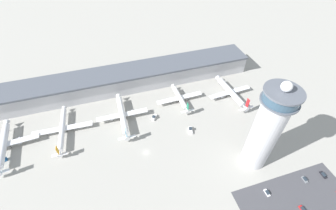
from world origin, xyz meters
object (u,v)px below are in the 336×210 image
object	(u,v)px
service_truck_fuel	(1,161)
car_yellow_taxi	(303,210)
service_truck_catering	(190,130)
car_maroon_suv	(323,175)
airplane_gate_echo	(231,92)
airplane_gate_alpha	(3,145)
service_truck_baggage	(154,117)
airplane_gate_delta	(180,98)
airplane_gate_charlie	(122,115)
car_silver_sedan	(267,193)
control_tower	(266,129)
car_navy_sedan	(305,179)
airplane_gate_bravo	(62,129)

from	to	relation	value
service_truck_fuel	car_yellow_taxi	xyz separation A→B (m)	(159.41, -80.37, -0.43)
service_truck_catering	car_maroon_suv	distance (m)	83.93
airplane_gate_echo	service_truck_catering	world-z (taller)	airplane_gate_echo
airplane_gate_alpha	car_maroon_suv	xyz separation A→B (m)	(184.08, -76.50, -4.07)
service_truck_fuel	service_truck_baggage	xyz separation A→B (m)	(100.67, 7.19, 0.08)
airplane_gate_delta	airplane_gate_echo	world-z (taller)	airplane_gate_echo
airplane_gate_echo	service_truck_baggage	distance (m)	66.23
airplane_gate_charlie	service_truck_catering	world-z (taller)	airplane_gate_charlie
airplane_gate_charlie	car_silver_sedan	xyz separation A→B (m)	(68.20, -79.63, -4.06)
service_truck_baggage	car_maroon_suv	world-z (taller)	service_truck_baggage
control_tower	service_truck_catering	size ratio (longest dim) A/B	9.54
airplane_gate_charlie	car_navy_sedan	bearing A→B (deg)	-40.11
airplane_gate_alpha	car_maroon_suv	distance (m)	199.38
airplane_gate_alpha	service_truck_baggage	bearing A→B (deg)	-1.16
airplane_gate_charlie	service_truck_fuel	bearing A→B (deg)	-170.72
car_silver_sedan	car_navy_sedan	xyz separation A→B (m)	(25.94, 0.32, -0.02)
airplane_gate_bravo	car_yellow_taxi	world-z (taller)	airplane_gate_bravo
airplane_gate_alpha	airplane_gate_charlie	world-z (taller)	airplane_gate_charlie
control_tower	service_truck_catering	world-z (taller)	control_tower
control_tower	airplane_gate_echo	size ratio (longest dim) A/B	1.45
service_truck_fuel	car_maroon_suv	distance (m)	197.17
service_truck_catering	service_truck_baggage	distance (m)	28.84
airplane_gate_echo	car_navy_sedan	size ratio (longest dim) A/B	10.10
airplane_gate_alpha	service_truck_baggage	world-z (taller)	airplane_gate_alpha
control_tower	airplane_gate_charlie	bearing A→B (deg)	141.26
airplane_gate_echo	car_maroon_suv	distance (m)	82.25
airplane_gate_alpha	airplane_gate_bravo	world-z (taller)	airplane_gate_alpha
control_tower	airplane_gate_bravo	xyz separation A→B (m)	(-113.98, 57.96, -26.13)
airplane_gate_charlie	car_yellow_taxi	bearing A→B (deg)	-49.04
service_truck_fuel	car_navy_sedan	xyz separation A→B (m)	(172.66, -66.49, -0.36)
airplane_gate_charlie	car_maroon_suv	xyz separation A→B (m)	(106.81, -80.13, -4.13)
airplane_gate_charlie	airplane_gate_alpha	bearing A→B (deg)	-177.31
control_tower	service_truck_fuel	bearing A→B (deg)	163.32
service_truck_catering	car_navy_sedan	bearing A→B (deg)	-46.99
airplane_gate_alpha	car_navy_sedan	size ratio (longest dim) A/B	10.39
car_maroon_suv	airplane_gate_charlie	bearing A→B (deg)	143.12
airplane_gate_charlie	service_truck_baggage	world-z (taller)	airplane_gate_charlie
service_truck_baggage	airplane_gate_charlie	bearing A→B (deg)	165.72
control_tower	car_maroon_suv	bearing A→B (deg)	-32.66
airplane_gate_charlie	airplane_gate_delta	bearing A→B (deg)	7.05
airplane_gate_alpha	car_yellow_taxi	size ratio (longest dim) A/B	9.19
airplane_gate_bravo	car_yellow_taxi	bearing A→B (deg)	-37.23
airplane_gate_alpha	airplane_gate_delta	size ratio (longest dim) A/B	1.19
airplane_gate_delta	airplane_gate_echo	bearing A→B (deg)	-8.00
airplane_gate_bravo	airplane_gate_delta	world-z (taller)	airplane_gate_delta
airplane_gate_echo	service_truck_fuel	size ratio (longest dim) A/B	6.10
airplane_gate_charlie	service_truck_fuel	size ratio (longest dim) A/B	6.33
airplane_gate_alpha	car_silver_sedan	world-z (taller)	airplane_gate_alpha
control_tower	service_truck_fuel	distance (m)	160.08
service_truck_baggage	airplane_gate_echo	bearing A→B (deg)	4.78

